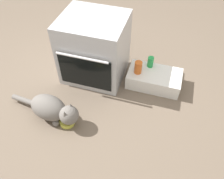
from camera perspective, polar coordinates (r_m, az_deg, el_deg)
The scene contains 7 objects.
ground at distance 2.44m, azimuth -7.13°, elevation -2.76°, with size 8.00×8.00×0.00m, color #6B5B4C.
oven at distance 2.50m, azimuth -4.41°, elevation 10.13°, with size 0.66×0.63×0.71m.
pantry_cabinet at distance 2.57m, azimuth 10.39°, elevation 2.66°, with size 0.57×0.33×0.17m, color white.
food_bowl at distance 2.27m, azimuth -11.07°, elevation -7.76°, with size 0.15×0.15×0.08m.
cat at distance 2.25m, azimuth -14.61°, elevation -4.69°, with size 0.79×0.30×0.26m.
soda_can at distance 2.55m, azimuth 9.54°, elevation 6.77°, with size 0.07×0.07×0.12m, color green.
sauce_jar at distance 2.45m, azimuth 6.52°, elevation 5.47°, with size 0.08×0.08×0.14m, color #D16023.
Camera 1 is at (0.74, -1.40, 1.86)m, focal length 36.79 mm.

